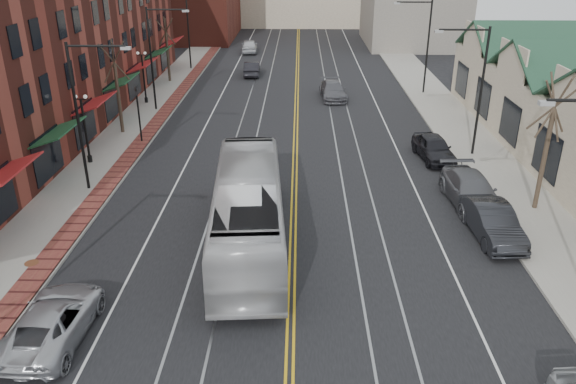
{
  "coord_description": "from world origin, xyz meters",
  "views": [
    {
      "loc": [
        0.25,
        -12.45,
        12.85
      ],
      "look_at": [
        -0.25,
        11.56,
        2.0
      ],
      "focal_mm": 35.0,
      "sensor_mm": 36.0,
      "label": 1
    }
  ],
  "objects_px": {
    "transit_bus": "(248,211)",
    "parked_suv": "(53,321)",
    "parked_car_c": "(471,191)",
    "parked_car_d": "(434,148)",
    "parked_car_b": "(492,222)"
  },
  "relations": [
    {
      "from": "parked_car_b",
      "to": "parked_car_c",
      "type": "xyz_separation_m",
      "value": [
        0.0,
        3.58,
        0.0
      ]
    },
    {
      "from": "parked_car_c",
      "to": "parked_car_d",
      "type": "distance_m",
      "value": 6.71
    },
    {
      "from": "transit_bus",
      "to": "parked_car_d",
      "type": "height_order",
      "value": "transit_bus"
    },
    {
      "from": "parked_car_b",
      "to": "parked_suv",
      "type": "bearing_deg",
      "value": -160.06
    },
    {
      "from": "parked_car_b",
      "to": "parked_car_d",
      "type": "distance_m",
      "value": 10.29
    },
    {
      "from": "parked_suv",
      "to": "parked_car_d",
      "type": "relative_size",
      "value": 1.13
    },
    {
      "from": "parked_suv",
      "to": "parked_car_b",
      "type": "height_order",
      "value": "parked_car_b"
    },
    {
      "from": "parked_suv",
      "to": "transit_bus",
      "type": "bearing_deg",
      "value": -131.73
    },
    {
      "from": "parked_car_c",
      "to": "parked_car_d",
      "type": "height_order",
      "value": "parked_car_c"
    },
    {
      "from": "transit_bus",
      "to": "parked_car_b",
      "type": "relative_size",
      "value": 2.56
    },
    {
      "from": "parked_car_c",
      "to": "transit_bus",
      "type": "bearing_deg",
      "value": -161.48
    },
    {
      "from": "parked_suv",
      "to": "parked_car_c",
      "type": "relative_size",
      "value": 0.93
    },
    {
      "from": "parked_suv",
      "to": "parked_car_d",
      "type": "xyz_separation_m",
      "value": [
        17.08,
        17.95,
        0.06
      ]
    },
    {
      "from": "parked_car_b",
      "to": "parked_car_d",
      "type": "height_order",
      "value": "parked_car_b"
    },
    {
      "from": "transit_bus",
      "to": "parked_suv",
      "type": "distance_m",
      "value": 9.26
    }
  ]
}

